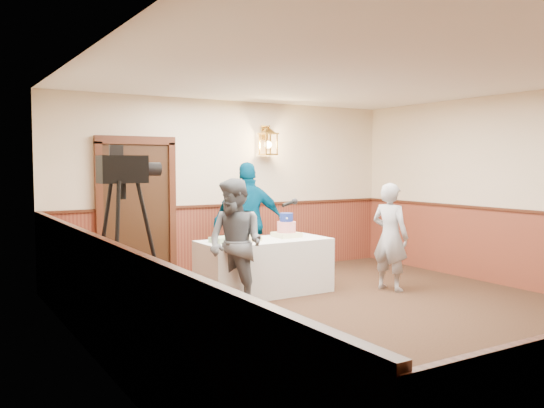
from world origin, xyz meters
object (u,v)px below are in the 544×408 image
(display_table, at_px, (264,267))
(tiered_cake, at_px, (286,228))
(baker, at_px, (390,237))
(assistant_p, at_px, (249,222))
(sheet_cake_yellow, at_px, (247,239))
(tv_camera_rig, at_px, (124,259))
(interviewer, at_px, (236,244))
(sheet_cake_green, at_px, (223,240))

(display_table, distance_m, tiered_cake, 0.65)
(display_table, distance_m, baker, 1.82)
(display_table, xyz_separation_m, tiered_cake, (0.40, 0.07, 0.51))
(display_table, xyz_separation_m, assistant_p, (0.20, 0.81, 0.53))
(sheet_cake_yellow, relative_size, baker, 0.21)
(sheet_cake_yellow, relative_size, tv_camera_rig, 0.17)
(display_table, bearing_deg, assistant_p, 75.94)
(interviewer, bearing_deg, sheet_cake_green, 144.58)
(baker, bearing_deg, interviewer, 69.81)
(sheet_cake_yellow, height_order, interviewer, interviewer)
(display_table, bearing_deg, sheet_cake_yellow, -172.42)
(sheet_cake_yellow, relative_size, interviewer, 0.20)
(sheet_cake_yellow, bearing_deg, tv_camera_rig, -151.66)
(tiered_cake, relative_size, tv_camera_rig, 0.18)
(display_table, bearing_deg, tiered_cake, 9.95)
(tv_camera_rig, bearing_deg, sheet_cake_yellow, 28.17)
(assistant_p, bearing_deg, interviewer, 75.58)
(baker, height_order, assistant_p, assistant_p)
(display_table, xyz_separation_m, sheet_cake_yellow, (-0.29, -0.04, 0.41))
(sheet_cake_green, xyz_separation_m, tv_camera_rig, (-1.68, -1.17, 0.05))
(baker, height_order, tv_camera_rig, tv_camera_rig)
(display_table, xyz_separation_m, baker, (1.62, -0.73, 0.39))
(sheet_cake_yellow, height_order, baker, baker)
(baker, relative_size, tv_camera_rig, 0.81)
(sheet_cake_yellow, relative_size, assistant_p, 0.18)
(tiered_cake, bearing_deg, interviewer, -151.78)
(interviewer, distance_m, tv_camera_rig, 1.66)
(tiered_cake, relative_size, sheet_cake_yellow, 1.05)
(baker, bearing_deg, display_table, 50.34)
(display_table, distance_m, tv_camera_rig, 2.58)
(assistant_p, bearing_deg, tv_camera_rig, 57.89)
(assistant_p, bearing_deg, tiered_cake, 125.50)
(sheet_cake_green, distance_m, interviewer, 0.60)
(display_table, relative_size, tv_camera_rig, 0.96)
(sheet_cake_green, relative_size, interviewer, 0.19)
(sheet_cake_green, xyz_separation_m, interviewer, (-0.12, -0.59, 0.02))
(sheet_cake_yellow, height_order, sheet_cake_green, sheet_cake_green)
(display_table, bearing_deg, tv_camera_rig, -154.01)
(tiered_cake, relative_size, baker, 0.22)
(sheet_cake_yellow, xyz_separation_m, tv_camera_rig, (-1.99, -1.08, 0.06))
(tiered_cake, distance_m, assistant_p, 0.76)
(tiered_cake, height_order, baker, baker)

